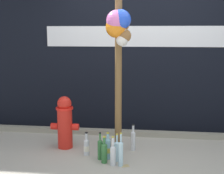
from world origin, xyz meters
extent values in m
plane|color=#ADA899|center=(0.00, 0.00, 0.00)|extent=(14.00, 14.00, 0.00)
cube|color=black|center=(0.00, 1.51, 1.82)|extent=(10.00, 0.20, 3.65)
cube|color=silver|center=(0.23, 1.41, 1.54)|extent=(3.53, 0.01, 0.32)
cube|color=gray|center=(0.00, 1.14, 0.04)|extent=(8.00, 0.12, 0.08)
cylinder|color=brown|center=(-0.25, 0.26, 1.50)|extent=(0.09, 0.09, 2.99)
sphere|color=orange|center=(-0.26, 0.16, 1.67)|extent=(0.26, 0.26, 0.26)
sphere|color=#D66BB2|center=(-0.26, 0.14, 1.75)|extent=(0.25, 0.25, 0.25)
sphere|color=blue|center=(-0.21, 0.14, 1.76)|extent=(0.25, 0.25, 0.25)
sphere|color=brown|center=(-0.16, 0.16, 1.57)|extent=(0.16, 0.16, 0.16)
sphere|color=brown|center=(-0.16, 0.16, 1.69)|extent=(0.12, 0.12, 0.12)
sphere|color=brown|center=(-0.20, 0.16, 1.73)|extent=(0.05, 0.05, 0.05)
sphere|color=brown|center=(-0.13, 0.16, 1.73)|extent=(0.05, 0.05, 0.05)
sphere|color=brown|center=(-0.16, 0.10, 1.69)|extent=(0.04, 0.04, 0.04)
sphere|color=silver|center=(-0.19, 0.14, 1.52)|extent=(0.14, 0.14, 0.14)
sphere|color=silver|center=(-0.19, 0.14, 1.63)|extent=(0.10, 0.10, 0.10)
sphere|color=silver|center=(-0.22, 0.14, 1.66)|extent=(0.04, 0.04, 0.04)
sphere|color=silver|center=(-0.16, 0.14, 1.66)|extent=(0.04, 0.04, 0.04)
sphere|color=#9D9992|center=(-0.19, 0.10, 1.63)|extent=(0.04, 0.04, 0.04)
cylinder|color=red|center=(-1.02, 0.49, 0.28)|extent=(0.21, 0.21, 0.55)
cylinder|color=red|center=(-1.02, 0.49, 0.57)|extent=(0.24, 0.24, 0.03)
sphere|color=red|center=(-1.02, 0.49, 0.64)|extent=(0.20, 0.20, 0.20)
cylinder|color=red|center=(-1.17, 0.49, 0.30)|extent=(0.09, 0.09, 0.09)
cylinder|color=red|center=(-0.87, 0.49, 0.30)|extent=(0.09, 0.09, 0.09)
cylinder|color=#337038|center=(-0.46, 0.12, 0.12)|extent=(0.06, 0.06, 0.24)
cone|color=#337038|center=(-0.46, 0.12, 0.25)|extent=(0.06, 0.06, 0.03)
cylinder|color=#337038|center=(-0.46, 0.12, 0.31)|extent=(0.02, 0.02, 0.08)
cylinder|color=black|center=(-0.46, 0.12, 0.35)|extent=(0.03, 0.03, 0.01)
cylinder|color=silver|center=(-0.67, 0.25, 0.10)|extent=(0.07, 0.07, 0.20)
cone|color=silver|center=(-0.67, 0.25, 0.21)|extent=(0.07, 0.07, 0.03)
cylinder|color=silver|center=(-0.67, 0.25, 0.27)|extent=(0.03, 0.03, 0.07)
cylinder|color=silver|center=(-0.67, 0.25, 0.09)|extent=(0.07, 0.07, 0.07)
cylinder|color=black|center=(-0.67, 0.25, 0.31)|extent=(0.04, 0.04, 0.01)
cylinder|color=silver|center=(-0.07, 0.50, 0.13)|extent=(0.06, 0.06, 0.25)
cone|color=silver|center=(-0.07, 0.50, 0.27)|extent=(0.06, 0.06, 0.03)
cylinder|color=silver|center=(-0.07, 0.50, 0.32)|extent=(0.03, 0.03, 0.08)
cylinder|color=black|center=(-0.07, 0.50, 0.36)|extent=(0.04, 0.04, 0.01)
cylinder|color=#B2DBEA|center=(-0.18, -0.05, 0.15)|extent=(0.06, 0.06, 0.29)
cone|color=#B2DBEA|center=(-0.18, -0.05, 0.30)|extent=(0.06, 0.06, 0.02)
cylinder|color=#B2DBEA|center=(-0.18, -0.05, 0.36)|extent=(0.02, 0.02, 0.09)
cylinder|color=gold|center=(-0.18, -0.05, 0.41)|extent=(0.03, 0.03, 0.01)
cylinder|color=#337038|center=(-0.40, 0.02, 0.12)|extent=(0.07, 0.07, 0.24)
cone|color=#337038|center=(-0.40, 0.02, 0.25)|extent=(0.07, 0.07, 0.03)
cylinder|color=#337038|center=(-0.40, 0.02, 0.30)|extent=(0.03, 0.03, 0.07)
cylinder|color=gold|center=(-0.40, 0.02, 0.34)|extent=(0.04, 0.04, 0.01)
cylinder|color=#93CCE0|center=(-0.37, 0.16, 0.13)|extent=(0.07, 0.07, 0.26)
cone|color=#93CCE0|center=(-0.37, 0.16, 0.27)|extent=(0.07, 0.07, 0.03)
cylinder|color=#93CCE0|center=(-0.37, 0.16, 0.31)|extent=(0.03, 0.03, 0.05)
cylinder|color=#D8C64C|center=(-0.37, 0.16, 0.12)|extent=(0.07, 0.07, 0.07)
cylinder|color=gold|center=(-0.37, 0.16, 0.34)|extent=(0.04, 0.04, 0.01)
cylinder|color=#B2DBEA|center=(-0.25, 0.11, 0.12)|extent=(0.07, 0.07, 0.23)
cone|color=#B2DBEA|center=(-0.25, 0.11, 0.25)|extent=(0.07, 0.07, 0.03)
cylinder|color=#B2DBEA|center=(-0.25, 0.11, 0.30)|extent=(0.03, 0.03, 0.08)
cylinder|color=gold|center=(-0.25, 0.11, 0.35)|extent=(0.03, 0.03, 0.01)
cylinder|color=silver|center=(-0.28, -0.03, 0.11)|extent=(0.07, 0.07, 0.22)
cone|color=silver|center=(-0.28, -0.03, 0.24)|extent=(0.07, 0.07, 0.03)
cylinder|color=silver|center=(-0.28, -0.03, 0.30)|extent=(0.03, 0.03, 0.10)
cylinder|color=gold|center=(-0.28, -0.03, 0.36)|extent=(0.03, 0.03, 0.01)
cube|color=silver|center=(0.35, 1.19, 0.00)|extent=(0.07, 0.08, 0.01)
cube|color=tan|center=(-0.13, -0.04, 0.00)|extent=(0.12, 0.10, 0.01)
camera|label=1|loc=(0.17, -3.75, 1.62)|focal=51.78mm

